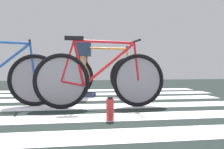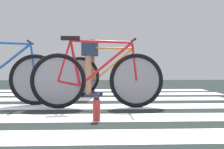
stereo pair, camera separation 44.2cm
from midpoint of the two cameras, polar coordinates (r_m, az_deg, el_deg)
name	(u,v)px [view 1 (the left image)]	position (r m, az deg, el deg)	size (l,w,h in m)	color
ground	(75,114)	(3.12, -12.09, -8.56)	(18.00, 14.00, 0.02)	black
crosswalk_markings	(78,112)	(3.21, -11.48, -8.05)	(5.49, 5.75, 0.00)	white
bicycle_1_of_3	(101,79)	(3.41, -6.17, -0.95)	(1.74, 0.52, 0.93)	black
bicycle_3_of_3	(101,75)	(4.70, -5.01, -0.16)	(1.72, 0.55, 0.93)	black
cyclist_3_of_3	(84,60)	(4.74, -8.76, 3.08)	(0.38, 0.44, 1.01)	#A87A5B
water_bottle	(110,109)	(2.65, -5.21, -7.68)	(0.08, 0.08, 0.24)	red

